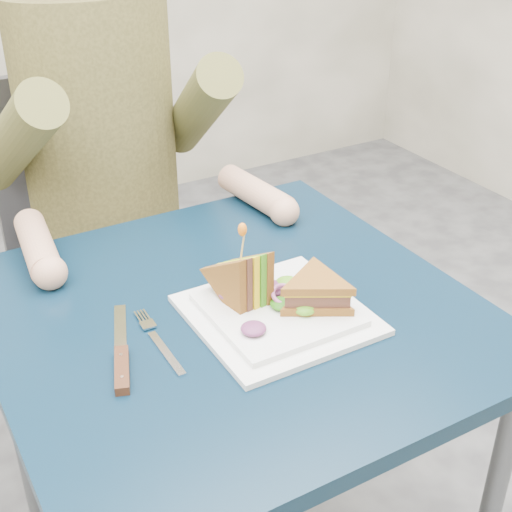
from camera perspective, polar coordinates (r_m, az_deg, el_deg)
table at (r=1.20m, az=-1.84°, el=-7.40°), size 0.75×0.75×0.73m
chair at (r=1.81m, az=-12.41°, el=1.67°), size 0.42×0.40×0.93m
diner at (r=1.57m, az=-12.53°, el=12.09°), size 0.54×0.59×0.74m
plate at (r=1.12m, az=1.72°, el=-4.56°), size 0.26×0.26×0.02m
sandwich_flat at (r=1.11m, az=4.84°, el=-2.84°), size 0.18×0.18×0.05m
sandwich_upright at (r=1.12m, az=-1.05°, el=-2.05°), size 0.09×0.14×0.14m
fork at (r=1.08m, az=-7.72°, el=-6.88°), size 0.02×0.18×0.01m
knife at (r=1.05m, az=-10.70°, el=-8.31°), size 0.09×0.21×0.02m
toothpick at (r=1.08m, az=-1.08°, el=0.82°), size 0.01×0.01×0.06m
toothpick_frill at (r=1.07m, az=-1.10°, el=2.13°), size 0.01×0.01×0.02m
lettuce_spill at (r=1.12m, az=1.69°, el=-3.35°), size 0.15×0.13×0.02m
onion_ring at (r=1.12m, az=2.26°, el=-3.12°), size 0.04×0.04×0.02m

